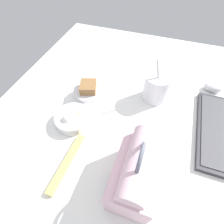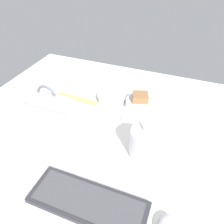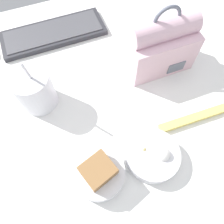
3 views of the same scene
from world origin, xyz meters
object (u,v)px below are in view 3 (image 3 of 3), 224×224
Objects in this scene: bento_bowl_snacks at (153,155)px; keyboard at (54,33)px; soup_cup at (35,90)px; chopstick_case at (194,118)px; bento_bowl_sandwich at (99,173)px; lunch_bag at (160,45)px.

keyboard is at bearing 103.83° from bento_bowl_snacks.
soup_cup is 46.26cm from chopstick_case.
chopstick_case is at bearing 9.67° from bento_bowl_sandwich.
keyboard reaches higher than chopstick_case.
keyboard is 2.80× the size of bento_bowl_sandwich.
keyboard is at bearing 138.62° from lunch_bag.
keyboard is 1.67× the size of lunch_bag.
soup_cup is 1.43× the size of bento_bowl_snacks.
soup_cup is 29.12cm from bento_bowl_sandwich.
keyboard is 1.67× the size of chopstick_case.
soup_cup is 37.00cm from bento_bowl_snacks.
keyboard is 2.63× the size of bento_bowl_snacks.
keyboard is 52.99cm from bento_bowl_sandwich.
keyboard is at bearing 121.89° from chopstick_case.
bento_bowl_sandwich is at bearing 177.72° from bento_bowl_snacks.
chopstick_case is (1.24, -22.61, -7.69)cm from lunch_bag.
bento_bowl_snacks is 17.53cm from chopstick_case.
bento_bowl_sandwich is 14.67cm from bento_bowl_snacks.
bento_bowl_snacks is at bearing -118.13° from lunch_bag.
keyboard is 55.13cm from bento_bowl_snacks.
chopstick_case is at bearing -58.11° from keyboard.
soup_cup reaches higher than keyboard.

